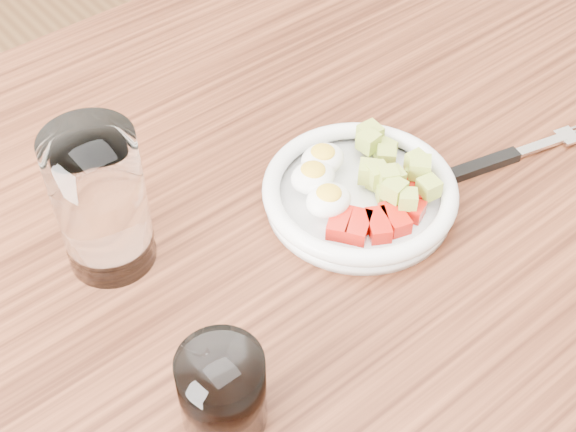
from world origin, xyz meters
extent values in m
cube|color=brown|center=(0.65, 0.35, 0.36)|extent=(0.07, 0.07, 0.73)
cube|color=brown|center=(0.00, 0.00, 0.75)|extent=(1.50, 0.90, 0.04)
cylinder|color=white|center=(0.07, 0.00, 0.78)|extent=(0.18, 0.18, 0.01)
torus|color=white|center=(0.07, 0.00, 0.79)|extent=(0.19, 0.19, 0.02)
cube|color=red|center=(0.03, -0.02, 0.79)|extent=(0.04, 0.04, 0.02)
cube|color=red|center=(0.04, -0.03, 0.79)|extent=(0.04, 0.03, 0.02)
cube|color=red|center=(0.05, -0.04, 0.79)|extent=(0.03, 0.04, 0.02)
cube|color=red|center=(0.07, -0.05, 0.79)|extent=(0.03, 0.04, 0.02)
cube|color=red|center=(0.09, -0.04, 0.79)|extent=(0.03, 0.04, 0.02)
cube|color=red|center=(0.10, -0.03, 0.79)|extent=(0.04, 0.04, 0.02)
cube|color=red|center=(0.11, -0.02, 0.79)|extent=(0.04, 0.03, 0.02)
ellipsoid|color=white|center=(0.04, 0.04, 0.80)|extent=(0.04, 0.04, 0.02)
ellipsoid|color=yellow|center=(0.04, 0.04, 0.81)|extent=(0.02, 0.02, 0.01)
ellipsoid|color=white|center=(0.06, 0.05, 0.80)|extent=(0.04, 0.04, 0.02)
ellipsoid|color=yellow|center=(0.06, 0.05, 0.81)|extent=(0.02, 0.02, 0.01)
ellipsoid|color=white|center=(0.03, 0.00, 0.80)|extent=(0.04, 0.04, 0.02)
ellipsoid|color=yellow|center=(0.03, 0.00, 0.81)|extent=(0.02, 0.02, 0.01)
cube|color=#B1BB48|center=(0.08, -0.02, 0.79)|extent=(0.02, 0.02, 0.02)
cube|color=#B1BB48|center=(0.09, 0.00, 0.80)|extent=(0.02, 0.02, 0.02)
cube|color=#B1BB48|center=(0.13, -0.02, 0.79)|extent=(0.02, 0.02, 0.02)
cube|color=#B1BB48|center=(0.09, 0.00, 0.79)|extent=(0.02, 0.02, 0.02)
cube|color=#B1BB48|center=(0.12, -0.02, 0.81)|extent=(0.03, 0.03, 0.02)
cube|color=#B1BB48|center=(0.09, -0.04, 0.80)|extent=(0.02, 0.02, 0.02)
cube|color=#B1BB48|center=(0.12, -0.02, 0.79)|extent=(0.03, 0.03, 0.02)
cube|color=#B1BB48|center=(0.13, -0.02, 0.81)|extent=(0.02, 0.02, 0.02)
cube|color=#B1BB48|center=(0.08, -0.03, 0.80)|extent=(0.02, 0.02, 0.02)
cube|color=#B1BB48|center=(0.09, 0.01, 0.79)|extent=(0.03, 0.03, 0.02)
cube|color=#B1BB48|center=(0.12, 0.04, 0.80)|extent=(0.02, 0.02, 0.02)
cube|color=#B1BB48|center=(0.13, 0.05, 0.80)|extent=(0.02, 0.02, 0.02)
cube|color=#B1BB48|center=(0.09, 0.01, 0.80)|extent=(0.03, 0.03, 0.02)
cube|color=#B1BB48|center=(0.13, 0.03, 0.79)|extent=(0.02, 0.02, 0.02)
cube|color=#B1BB48|center=(0.09, -0.01, 0.81)|extent=(0.02, 0.02, 0.02)
cube|color=#B1BB48|center=(0.11, -0.05, 0.80)|extent=(0.02, 0.02, 0.02)
cube|color=#B1BB48|center=(0.10, -0.02, 0.80)|extent=(0.02, 0.02, 0.02)
cube|color=#B1BB48|center=(0.12, 0.02, 0.79)|extent=(0.03, 0.03, 0.02)
cube|color=black|center=(0.19, -0.04, 0.77)|extent=(0.10, 0.04, 0.01)
cube|color=silver|center=(0.27, -0.06, 0.77)|extent=(0.06, 0.02, 0.00)
cube|color=silver|center=(0.30, -0.07, 0.77)|extent=(0.02, 0.03, 0.00)
cylinder|color=white|center=(-0.15, 0.09, 0.84)|extent=(0.08, 0.08, 0.14)
cylinder|color=white|center=(-0.16, -0.10, 0.81)|extent=(0.07, 0.07, 0.08)
cylinder|color=black|center=(-0.16, -0.10, 0.81)|extent=(0.06, 0.06, 0.06)
camera|label=1|loc=(-0.32, -0.37, 1.33)|focal=50.00mm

